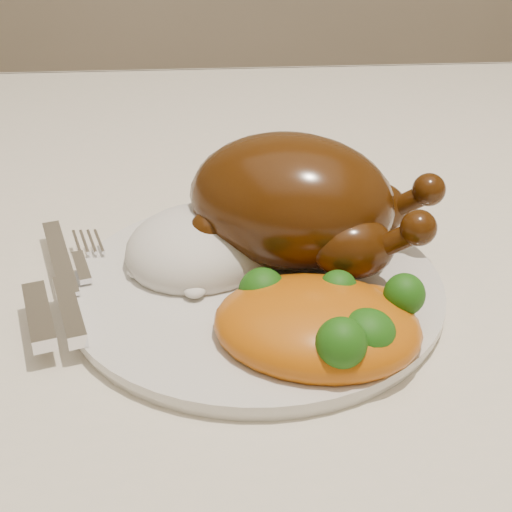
{
  "coord_description": "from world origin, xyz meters",
  "views": [
    {
      "loc": [
        -0.03,
        -0.47,
        1.04
      ],
      "look_at": [
        0.0,
        -0.06,
        0.8
      ],
      "focal_mm": 50.0,
      "sensor_mm": 36.0,
      "label": 1
    }
  ],
  "objects": [
    {
      "name": "dining_table",
      "position": [
        0.0,
        0.0,
        0.67
      ],
      "size": [
        1.6,
        0.9,
        0.76
      ],
      "color": "brown",
      "rests_on": "floor"
    },
    {
      "name": "tablecloth",
      "position": [
        0.0,
        0.0,
        0.74
      ],
      "size": [
        1.73,
        1.03,
        0.18
      ],
      "color": "beige",
      "rests_on": "dining_table"
    },
    {
      "name": "dinner_plate",
      "position": [
        0.0,
        -0.06,
        0.77
      ],
      "size": [
        0.27,
        0.27,
        0.01
      ],
      "primitive_type": "cylinder",
      "rotation": [
        0.0,
        0.0,
        0.1
      ],
      "color": "silver",
      "rests_on": "tablecloth"
    },
    {
      "name": "roast_chicken",
      "position": [
        0.03,
        -0.03,
        0.82
      ],
      "size": [
        0.19,
        0.16,
        0.09
      ],
      "rotation": [
        0.0,
        0.0,
        -0.39
      ],
      "color": "#432207",
      "rests_on": "dinner_plate"
    },
    {
      "name": "rice_mound",
      "position": [
        -0.03,
        -0.03,
        0.79
      ],
      "size": [
        0.14,
        0.13,
        0.06
      ],
      "rotation": [
        0.0,
        0.0,
        0.43
      ],
      "color": "white",
      "rests_on": "dinner_plate"
    },
    {
      "name": "mac_and_cheese",
      "position": [
        0.04,
        -0.12,
        0.79
      ],
      "size": [
        0.15,
        0.13,
        0.05
      ],
      "rotation": [
        0.0,
        0.0,
        -0.26
      ],
      "color": "orange",
      "rests_on": "dinner_plate"
    },
    {
      "name": "cutlery",
      "position": [
        -0.13,
        -0.07,
        0.78
      ],
      "size": [
        0.06,
        0.16,
        0.01
      ],
      "rotation": [
        0.0,
        0.0,
        0.29
      ],
      "color": "silver",
      "rests_on": "dinner_plate"
    }
  ]
}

